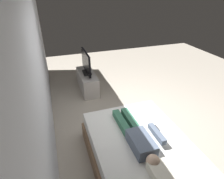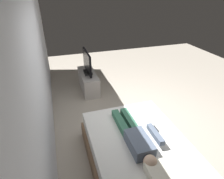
% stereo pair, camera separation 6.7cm
% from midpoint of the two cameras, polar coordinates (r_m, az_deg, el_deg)
% --- Properties ---
extents(ground_plane, '(10.00, 10.00, 0.00)m').
position_cam_midpoint_polar(ground_plane, '(3.99, 7.60, -10.91)').
color(ground_plane, '#ADA393').
extents(back_wall, '(6.40, 0.10, 2.80)m').
position_cam_midpoint_polar(back_wall, '(3.34, -20.88, 7.04)').
color(back_wall, silver).
rests_on(back_wall, ground).
extents(bed, '(2.00, 1.46, 0.54)m').
position_cam_midpoint_polar(bed, '(3.09, 8.83, -19.11)').
color(bed, brown).
rests_on(bed, ground).
extents(pillow, '(0.48, 0.34, 0.12)m').
position_cam_midpoint_polar(pillow, '(2.48, 16.85, -24.64)').
color(pillow, silver).
rests_on(pillow, bed).
extents(person, '(1.26, 0.46, 0.18)m').
position_cam_midpoint_polar(person, '(2.83, 8.07, -14.18)').
color(person, slate).
rests_on(person, bed).
extents(remote, '(0.15, 0.04, 0.02)m').
position_cam_midpoint_polar(remote, '(3.14, 13.66, -11.53)').
color(remote, black).
rests_on(remote, bed).
extents(tv_stand, '(1.10, 0.40, 0.50)m').
position_cam_midpoint_polar(tv_stand, '(5.15, -6.80, 2.44)').
color(tv_stand, '#B7B2AD').
rests_on(tv_stand, ground).
extents(tv, '(0.88, 0.20, 0.59)m').
position_cam_midpoint_polar(tv, '(4.94, -7.16, 7.99)').
color(tv, black).
rests_on(tv, tv_stand).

